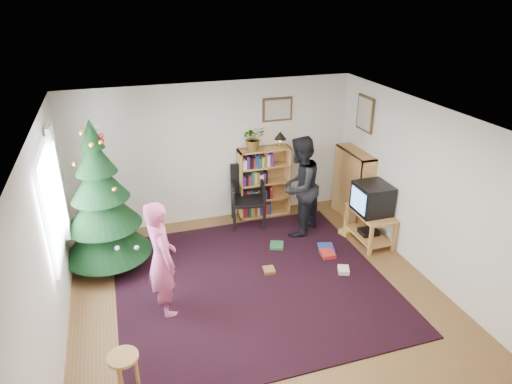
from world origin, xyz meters
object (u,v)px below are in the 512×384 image
object	(u,v)px
picture_back	(277,109)
stool	(124,365)
potted_plant	(253,138)
picture_right	(365,114)
armchair	(246,192)
bookshelf_back	(264,181)
tv_stand	(369,224)
bookshelf_right	(353,185)
table_lamp	(280,136)
christmas_tree	(103,210)
crt_tv	(372,198)
person_by_chair	(299,187)
person_standing	(162,259)

from	to	relation	value
picture_back	stool	distance (m)	4.96
picture_back	potted_plant	size ratio (longest dim) A/B	1.28
picture_right	stool	xyz separation A→B (m)	(-4.31, -2.92, -1.54)
armchair	bookshelf_back	bearing A→B (deg)	34.56
picture_back	tv_stand	world-z (taller)	picture_back
bookshelf_right	table_lamp	world-z (taller)	table_lamp
bookshelf_right	armchair	xyz separation A→B (m)	(-1.87, 0.47, -0.09)
christmas_tree	tv_stand	size ratio (longest dim) A/B	2.66
armchair	crt_tv	bearing A→B (deg)	-25.32
picture_right	bookshelf_back	bearing A→B (deg)	159.88
christmas_tree	stool	distance (m)	2.63
bookshelf_right	bookshelf_back	bearing A→B (deg)	66.76
picture_back	table_lamp	distance (m)	0.48
picture_right	table_lamp	xyz separation A→B (m)	(-1.31, 0.59, -0.46)
tv_stand	person_by_chair	distance (m)	1.32
bookshelf_right	picture_right	bearing A→B (deg)	-72.08
bookshelf_right	table_lamp	distance (m)	1.57
christmas_tree	person_by_chair	xyz separation A→B (m)	(3.14, 0.09, -0.10)
christmas_tree	potted_plant	xyz separation A→B (m)	(2.60, 0.95, 0.54)
picture_back	picture_right	bearing A→B (deg)	-28.69
crt_tv	stool	xyz separation A→B (m)	(-4.05, -2.03, -0.39)
picture_back	bookshelf_back	world-z (taller)	picture_back
tv_stand	crt_tv	size ratio (longest dim) A/B	1.56
picture_right	armchair	distance (m)	2.47
bookshelf_right	potted_plant	xyz separation A→B (m)	(-1.68, 0.63, 0.85)
tv_stand	armchair	bearing A→B (deg)	142.94
bookshelf_right	tv_stand	world-z (taller)	bookshelf_right
stool	bookshelf_back	bearing A→B (deg)	52.47
stool	table_lamp	distance (m)	4.74
christmas_tree	person_standing	distance (m)	1.48
picture_right	bookshelf_right	size ratio (longest dim) A/B	0.46
stool	person_by_chair	size ratio (longest dim) A/B	0.30
picture_back	potted_plant	bearing A→B (deg)	-164.46
armchair	person_standing	size ratio (longest dim) A/B	0.67
crt_tv	picture_right	bearing A→B (deg)	73.93
bookshelf_right	person_by_chair	xyz separation A→B (m)	(-1.14, -0.22, 0.21)
person_by_chair	person_standing	bearing A→B (deg)	-10.86
potted_plant	table_lamp	world-z (taller)	potted_plant
table_lamp	picture_back	bearing A→B (deg)	96.12
bookshelf_back	table_lamp	xyz separation A→B (m)	(0.30, 0.00, 0.83)
person_standing	person_by_chair	world-z (taller)	person_by_chair
armchair	table_lamp	xyz separation A→B (m)	(0.69, 0.16, 0.92)
bookshelf_right	potted_plant	size ratio (longest dim) A/B	3.02
bookshelf_back	bookshelf_right	bearing A→B (deg)	-23.24
tv_stand	table_lamp	bearing A→B (deg)	125.40
bookshelf_back	christmas_tree	bearing A→B (deg)	-161.30
stool	person_standing	distance (m)	1.44
person_standing	stool	bearing A→B (deg)	142.17
potted_plant	stool	bearing A→B (deg)	-125.42
person_by_chair	table_lamp	size ratio (longest dim) A/B	6.04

